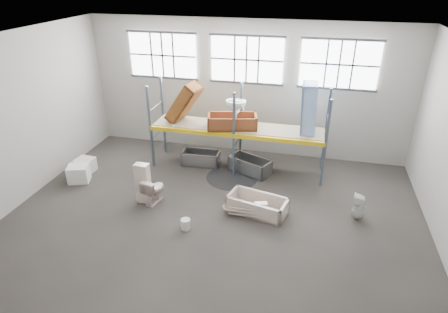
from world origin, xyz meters
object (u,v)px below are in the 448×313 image
(cistern_tall, at_px, (143,183))
(steel_tub_right, at_px, (250,165))
(toilet_beige, at_px, (154,190))
(blue_tub_upright, at_px, (309,109))
(steel_tub_left, at_px, (201,158))
(bucket, at_px, (186,224))
(toilet_white, at_px, (359,207))
(bathtub_beige, at_px, (257,205))
(rust_tub_flat, at_px, (232,121))
(carton_near, at_px, (79,174))

(cistern_tall, bearing_deg, steel_tub_right, 43.73)
(toilet_beige, xyz_separation_m, blue_tub_upright, (4.38, 2.93, 1.98))
(steel_tub_left, relative_size, bucket, 4.40)
(toilet_white, distance_m, bucket, 4.98)
(toilet_white, bearing_deg, toilet_beige, -75.85)
(toilet_beige, height_order, blue_tub_upright, blue_tub_upright)
(bathtub_beige, relative_size, steel_tub_right, 1.18)
(bathtub_beige, distance_m, bucket, 2.21)
(steel_tub_right, height_order, rust_tub_flat, rust_tub_flat)
(toilet_beige, xyz_separation_m, rust_tub_flat, (1.87, 2.70, 1.40))
(rust_tub_flat, bearing_deg, bathtub_beige, -62.07)
(toilet_beige, bearing_deg, bucket, 154.19)
(bucket, bearing_deg, steel_tub_right, 72.53)
(toilet_white, xyz_separation_m, steel_tub_right, (-3.54, 2.02, -0.12))
(cistern_tall, height_order, steel_tub_right, cistern_tall)
(bathtub_beige, xyz_separation_m, bucket, (-1.81, -1.27, -0.10))
(rust_tub_flat, xyz_separation_m, blue_tub_upright, (2.52, 0.23, 0.57))
(toilet_beige, relative_size, steel_tub_left, 0.61)
(steel_tub_left, height_order, rust_tub_flat, rust_tub_flat)
(steel_tub_right, relative_size, blue_tub_upright, 0.85)
(bathtub_beige, xyz_separation_m, cistern_tall, (-3.51, -0.24, 0.40))
(steel_tub_left, xyz_separation_m, blue_tub_upright, (3.70, 0.17, 2.14))
(toilet_beige, relative_size, cistern_tall, 0.64)
(cistern_tall, relative_size, bucket, 4.18)
(rust_tub_flat, relative_size, blue_tub_upright, 0.98)
(cistern_tall, bearing_deg, steel_tub_left, 71.66)
(steel_tub_right, xyz_separation_m, blue_tub_upright, (1.83, 0.35, 2.13))
(cistern_tall, relative_size, steel_tub_left, 0.95)
(rust_tub_flat, relative_size, carton_near, 2.52)
(bathtub_beige, height_order, rust_tub_flat, rust_tub_flat)
(steel_tub_right, bearing_deg, carton_near, -160.13)
(steel_tub_left, relative_size, rust_tub_flat, 0.81)
(toilet_white, relative_size, rust_tub_flat, 0.46)
(bathtub_beige, distance_m, rust_tub_flat, 3.26)
(steel_tub_right, relative_size, rust_tub_flat, 0.88)
(toilet_beige, height_order, steel_tub_left, toilet_beige)
(blue_tub_upright, bearing_deg, carton_near, -162.30)
(toilet_beige, relative_size, blue_tub_upright, 0.48)
(cistern_tall, relative_size, steel_tub_right, 0.88)
(carton_near, bearing_deg, bucket, -20.86)
(steel_tub_right, relative_size, bucket, 4.73)
(steel_tub_right, bearing_deg, steel_tub_left, 174.47)
(bathtub_beige, height_order, blue_tub_upright, blue_tub_upright)
(bathtub_beige, height_order, bucket, bathtub_beige)
(bucket, bearing_deg, steel_tub_left, 100.43)
(steel_tub_right, bearing_deg, toilet_beige, -134.72)
(blue_tub_upright, xyz_separation_m, bucket, (-2.99, -4.03, -2.24))
(toilet_white, bearing_deg, bathtub_beige, -73.42)
(blue_tub_upright, bearing_deg, cistern_tall, -147.44)
(rust_tub_flat, bearing_deg, blue_tub_upright, 5.26)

